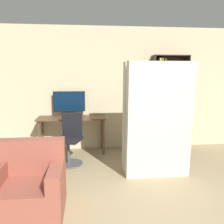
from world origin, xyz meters
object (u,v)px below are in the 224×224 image
object	(u,v)px
office_chair	(69,143)
mattress_far	(154,118)
mattress_near	(159,121)
armchair	(28,187)
monitor	(69,103)
bookshelf	(164,104)

from	to	relation	value
office_chair	mattress_far	world-z (taller)	mattress_far
office_chair	mattress_far	bearing A→B (deg)	-18.45
mattress_near	mattress_far	distance (m)	0.30
mattress_near	armchair	bearing A→B (deg)	-155.58
mattress_near	armchair	size ratio (longest dim) A/B	2.20
office_chair	armchair	world-z (taller)	office_chair
monitor	mattress_near	xyz separation A→B (m)	(1.50, -1.61, -0.13)
monitor	office_chair	xyz separation A→B (m)	(0.03, -0.82, -0.67)
bookshelf	office_chair	bearing A→B (deg)	-158.18
bookshelf	armchair	world-z (taller)	bookshelf
monitor	bookshelf	bearing A→B (deg)	0.29
mattress_near	mattress_far	size ratio (longest dim) A/B	1.00
office_chair	mattress_far	distance (m)	1.64
mattress_far	armchair	size ratio (longest dim) A/B	2.20
bookshelf	mattress_far	bearing A→B (deg)	-114.99
mattress_near	armchair	xyz separation A→B (m)	(-1.87, -0.85, -0.62)
bookshelf	mattress_near	world-z (taller)	bookshelf
bookshelf	mattress_far	distance (m)	1.46
mattress_near	armchair	world-z (taller)	mattress_near
mattress_near	mattress_far	world-z (taller)	mattress_near
mattress_near	mattress_far	xyz separation A→B (m)	(0.00, 0.30, -0.00)
office_chair	mattress_near	bearing A→B (deg)	-28.29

